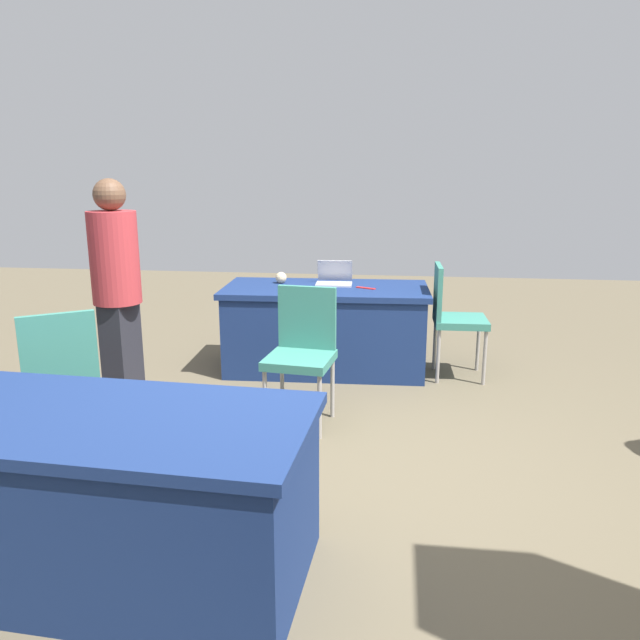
{
  "coord_description": "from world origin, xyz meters",
  "views": [
    {
      "loc": [
        -0.31,
        3.2,
        1.74
      ],
      "look_at": [
        0.12,
        -0.22,
        0.9
      ],
      "focal_mm": 34.34,
      "sensor_mm": 36.0,
      "label": 1
    }
  ],
  "objects_px": {
    "table_mid_right": "(116,496)",
    "person_attendee_browsing": "(117,286)",
    "chair_aisle": "(60,375)",
    "chair_by_pillar": "(302,347)",
    "chair_near_front": "(452,313)",
    "scissors_red": "(366,288)",
    "yarn_ball": "(281,278)",
    "table_foreground": "(326,328)",
    "laptop_silver": "(334,280)"
  },
  "relations": [
    {
      "from": "laptop_silver",
      "to": "chair_aisle",
      "type": "bearing_deg",
      "value": 53.8
    },
    {
      "from": "yarn_ball",
      "to": "scissors_red",
      "type": "xyz_separation_m",
      "value": [
        -0.78,
        0.16,
        -0.05
      ]
    },
    {
      "from": "chair_aisle",
      "to": "person_attendee_browsing",
      "type": "distance_m",
      "value": 0.9
    },
    {
      "from": "laptop_silver",
      "to": "chair_by_pillar",
      "type": "bearing_deg",
      "value": 84.16
    },
    {
      "from": "table_foreground",
      "to": "person_attendee_browsing",
      "type": "bearing_deg",
      "value": 40.95
    },
    {
      "from": "person_attendee_browsing",
      "to": "scissors_red",
      "type": "bearing_deg",
      "value": 130.62
    },
    {
      "from": "table_foreground",
      "to": "chair_aisle",
      "type": "distance_m",
      "value": 2.43
    },
    {
      "from": "chair_aisle",
      "to": "laptop_silver",
      "type": "height_order",
      "value": "chair_aisle"
    },
    {
      "from": "table_mid_right",
      "to": "person_attendee_browsing",
      "type": "xyz_separation_m",
      "value": [
        0.8,
        -1.82,
        0.57
      ]
    },
    {
      "from": "table_mid_right",
      "to": "person_attendee_browsing",
      "type": "height_order",
      "value": "person_attendee_browsing"
    },
    {
      "from": "table_mid_right",
      "to": "laptop_silver",
      "type": "distance_m",
      "value": 3.23
    },
    {
      "from": "chair_aisle",
      "to": "yarn_ball",
      "type": "xyz_separation_m",
      "value": [
        -0.95,
        -2.13,
        0.25
      ]
    },
    {
      "from": "chair_by_pillar",
      "to": "person_attendee_browsing",
      "type": "bearing_deg",
      "value": 5.73
    },
    {
      "from": "chair_by_pillar",
      "to": "chair_near_front",
      "type": "bearing_deg",
      "value": -127.8
    },
    {
      "from": "yarn_ball",
      "to": "scissors_red",
      "type": "height_order",
      "value": "yarn_ball"
    },
    {
      "from": "person_attendee_browsing",
      "to": "table_mid_right",
      "type": "bearing_deg",
      "value": 30.61
    },
    {
      "from": "chair_aisle",
      "to": "person_attendee_browsing",
      "type": "height_order",
      "value": "person_attendee_browsing"
    },
    {
      "from": "person_attendee_browsing",
      "to": "yarn_ball",
      "type": "distance_m",
      "value": 1.62
    },
    {
      "from": "chair_aisle",
      "to": "laptop_silver",
      "type": "relative_size",
      "value": 2.91
    },
    {
      "from": "scissors_red",
      "to": "chair_near_front",
      "type": "bearing_deg",
      "value": 21.63
    },
    {
      "from": "chair_by_pillar",
      "to": "table_mid_right",
      "type": "bearing_deg",
      "value": 80.18
    },
    {
      "from": "chair_near_front",
      "to": "chair_aisle",
      "type": "distance_m",
      "value": 3.12
    },
    {
      "from": "table_foreground",
      "to": "chair_by_pillar",
      "type": "relative_size",
      "value": 1.91
    },
    {
      "from": "table_mid_right",
      "to": "chair_near_front",
      "type": "distance_m",
      "value": 3.36
    },
    {
      "from": "chair_near_front",
      "to": "scissors_red",
      "type": "height_order",
      "value": "chair_near_front"
    },
    {
      "from": "chair_aisle",
      "to": "scissors_red",
      "type": "height_order",
      "value": "chair_aisle"
    },
    {
      "from": "chair_near_front",
      "to": "scissors_red",
      "type": "bearing_deg",
      "value": -95.35
    },
    {
      "from": "chair_aisle",
      "to": "scissors_red",
      "type": "relative_size",
      "value": 5.31
    },
    {
      "from": "scissors_red",
      "to": "laptop_silver",
      "type": "bearing_deg",
      "value": 174.64
    },
    {
      "from": "table_foreground",
      "to": "laptop_silver",
      "type": "xyz_separation_m",
      "value": [
        -0.06,
        -0.15,
        0.41
      ]
    },
    {
      "from": "laptop_silver",
      "to": "person_attendee_browsing",
      "type": "bearing_deg",
      "value": 40.6
    },
    {
      "from": "chair_aisle",
      "to": "laptop_silver",
      "type": "distance_m",
      "value": 2.59
    },
    {
      "from": "table_foreground",
      "to": "chair_aisle",
      "type": "relative_size",
      "value": 1.9
    },
    {
      "from": "table_mid_right",
      "to": "chair_by_pillar",
      "type": "xyz_separation_m",
      "value": [
        -0.54,
        -1.79,
        0.17
      ]
    },
    {
      "from": "chair_by_pillar",
      "to": "scissors_red",
      "type": "bearing_deg",
      "value": -100.63
    },
    {
      "from": "table_foreground",
      "to": "scissors_red",
      "type": "xyz_separation_m",
      "value": [
        -0.35,
        0.03,
        0.38
      ]
    },
    {
      "from": "laptop_silver",
      "to": "scissors_red",
      "type": "height_order",
      "value": "laptop_silver"
    },
    {
      "from": "table_mid_right",
      "to": "chair_by_pillar",
      "type": "distance_m",
      "value": 1.87
    },
    {
      "from": "chair_aisle",
      "to": "scissors_red",
      "type": "xyz_separation_m",
      "value": [
        -1.72,
        -1.96,
        0.2
      ]
    },
    {
      "from": "chair_by_pillar",
      "to": "yarn_ball",
      "type": "height_order",
      "value": "chair_by_pillar"
    },
    {
      "from": "table_foreground",
      "to": "chair_near_front",
      "type": "height_order",
      "value": "chair_near_front"
    },
    {
      "from": "table_foreground",
      "to": "yarn_ball",
      "type": "relative_size",
      "value": 18.02
    },
    {
      "from": "chair_near_front",
      "to": "chair_aisle",
      "type": "bearing_deg",
      "value": -53.42
    },
    {
      "from": "chair_by_pillar",
      "to": "yarn_ball",
      "type": "relative_size",
      "value": 9.45
    },
    {
      "from": "laptop_silver",
      "to": "yarn_ball",
      "type": "bearing_deg",
      "value": -0.82
    },
    {
      "from": "table_mid_right",
      "to": "person_attendee_browsing",
      "type": "distance_m",
      "value": 2.07
    },
    {
      "from": "chair_by_pillar",
      "to": "scissors_red",
      "type": "height_order",
      "value": "chair_by_pillar"
    },
    {
      "from": "chair_by_pillar",
      "to": "yarn_ball",
      "type": "distance_m",
      "value": 1.43
    },
    {
      "from": "table_foreground",
      "to": "chair_aisle",
      "type": "bearing_deg",
      "value": 55.49
    },
    {
      "from": "chair_aisle",
      "to": "chair_by_pillar",
      "type": "xyz_separation_m",
      "value": [
        -1.35,
        -0.78,
        -0.0
      ]
    }
  ]
}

